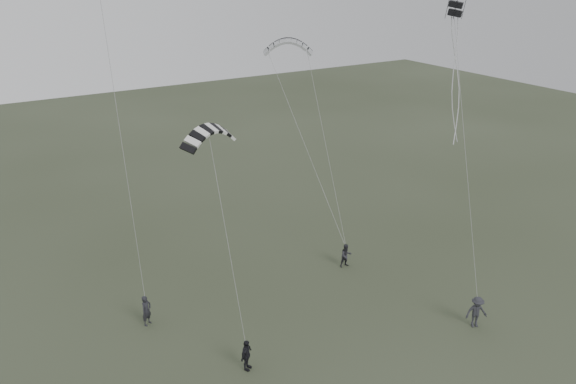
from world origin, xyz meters
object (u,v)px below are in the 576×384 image
kite_box (455,9)px  flyer_left (147,310)px  kite_pale_large (288,41)px  kite_striped (209,129)px  flyer_right (346,255)px  flyer_center (246,355)px  flyer_far (476,312)px

kite_box → flyer_left: bearing=126.9°
kite_pale_large → kite_striped: bearing=-103.7°
flyer_right → flyer_center: size_ratio=0.96×
flyer_center → kite_box: 21.48m
flyer_far → flyer_center: bearing=-171.8°
flyer_left → kite_box: bearing=-46.9°
flyer_right → kite_box: (3.62, -3.98, 16.04)m
kite_pale_large → flyer_center: bearing=-96.4°
kite_box → flyer_center: bearing=148.9°
flyer_left → flyer_right: 13.67m
flyer_left → flyer_far: (15.81, -9.91, 0.04)m
flyer_center → kite_pale_large: size_ratio=0.51×
flyer_left → kite_pale_large: (13.63, 6.90, 13.22)m
flyer_center → kite_box: (14.22, 1.78, 16.00)m
kite_pale_large → flyer_far: bearing=-50.5°
flyer_center → kite_striped: bearing=56.1°
flyer_far → kite_box: kite_box is taller
flyer_center → flyer_far: 13.23m
flyer_left → kite_box: size_ratio=2.45×
flyer_far → kite_pale_large: bearing=121.1°
flyer_far → flyer_right: bearing=126.8°
flyer_right → flyer_center: flyer_center is taller
kite_pale_large → kite_striped: 15.07m
kite_pale_large → kite_box: bearing=-40.3°
flyer_right → flyer_far: (2.16, -9.30, 0.13)m
flyer_center → kite_pale_large: kite_pale_large is taller
kite_striped → kite_box: kite_box is taller
flyer_left → flyer_right: bearing=-34.6°
flyer_right → kite_pale_large: 15.29m
flyer_far → kite_striped: (-12.87, 6.43, 11.02)m
flyer_left → flyer_far: size_ratio=0.96×
flyer_left → flyer_center: bearing=-96.3°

